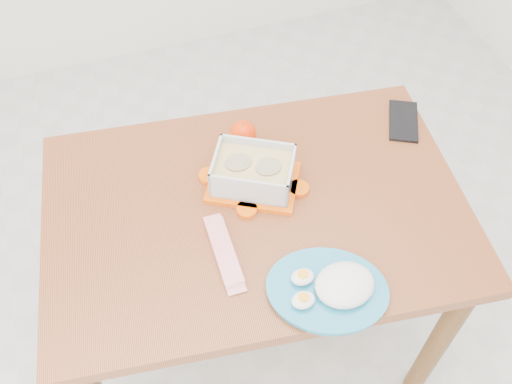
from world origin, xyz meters
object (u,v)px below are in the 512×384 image
object	(u,v)px
orange_fruit	(243,133)
rice_plate	(333,287)
dining_table	(256,231)
food_container	(253,172)
smartphone	(403,121)

from	to	relation	value
orange_fruit	rice_plate	bearing A→B (deg)	-84.79
dining_table	rice_plate	size ratio (longest dim) A/B	3.15
food_container	orange_fruit	xyz separation A→B (m)	(0.02, 0.15, -0.01)
food_container	smartphone	distance (m)	0.49
orange_fruit	rice_plate	world-z (taller)	rice_plate
food_container	orange_fruit	world-z (taller)	food_container
food_container	dining_table	bearing A→B (deg)	-74.20
dining_table	orange_fruit	distance (m)	0.27
dining_table	rice_plate	distance (m)	0.33
rice_plate	smartphone	distance (m)	0.60
smartphone	food_container	bearing A→B (deg)	-143.82
orange_fruit	food_container	bearing A→B (deg)	-98.06
orange_fruit	rice_plate	size ratio (longest dim) A/B	0.19
food_container	orange_fruit	size ratio (longest dim) A/B	4.02
dining_table	orange_fruit	size ratio (longest dim) A/B	16.31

